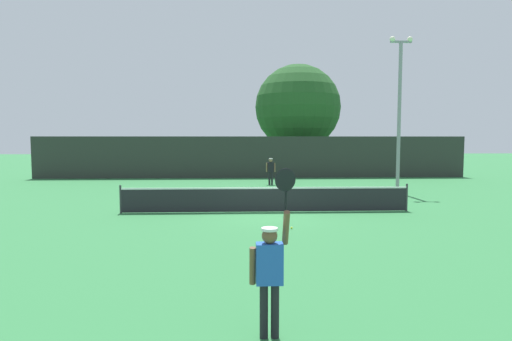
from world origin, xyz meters
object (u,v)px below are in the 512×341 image
tennis_ball (292,228)px  parked_car_near (161,162)px  player_receiving (271,169)px  player_serving (270,265)px  large_tree (298,107)px  light_pole (399,105)px  parked_car_mid (368,162)px

tennis_ball → parked_car_near: 25.90m
player_receiving → tennis_ball: 12.79m
player_serving → parked_car_near: (-7.06, 31.79, -0.28)m
large_tree → parked_car_near: (-11.60, 2.47, -4.56)m
tennis_ball → large_tree: size_ratio=0.01×
player_serving → player_receiving: size_ratio=1.52×
player_receiving → tennis_ball: player_receiving is taller
player_receiving → light_pole: bearing=146.1°
large_tree → parked_car_near: bearing=168.0°
player_receiving → light_pole: (6.26, -4.20, 3.57)m
player_receiving → parked_car_near: (-8.65, 11.78, -0.20)m
tennis_ball → parked_car_mid: size_ratio=0.02×
tennis_ball → parked_car_mid: parked_car_mid is taller
player_receiving → parked_car_mid: size_ratio=0.37×
player_receiving → large_tree: 10.70m
player_serving → parked_car_mid: 31.86m
light_pole → parked_car_near: light_pole is taller
player_receiving → parked_car_mid: (9.12, 9.99, -0.20)m
player_receiving → tennis_ball: size_ratio=23.51×
player_serving → light_pole: size_ratio=0.30×
player_receiving → parked_car_near: parked_car_near is taller
light_pole → parked_car_near: (-14.91, 15.98, -3.77)m
player_receiving → parked_car_near: size_ratio=0.38×
light_pole → parked_car_mid: size_ratio=1.87×
player_serving → light_pole: 17.99m
player_serving → parked_car_mid: player_serving is taller
player_serving → player_receiving: bearing=85.4°
player_serving → player_receiving: 20.08m
player_receiving → parked_car_mid: bearing=-132.4°
player_serving → tennis_ball: player_serving is taller
parked_car_mid → player_serving: bearing=-111.7°
light_pole → parked_car_mid: 14.97m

